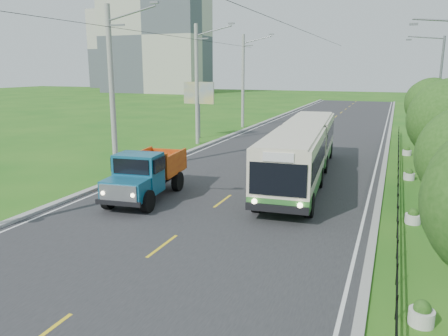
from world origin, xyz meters
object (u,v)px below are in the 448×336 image
Objects in this scene: pole_near at (112,91)px; planter_far at (407,152)px; tree_fourth at (439,119)px; dump_truck at (146,172)px; planter_mid at (409,175)px; billboard_left at (199,97)px; tree_fifth at (432,106)px; planter_near at (413,217)px; tree_back at (427,103)px; planter_front at (422,314)px; pole_mid at (197,84)px; bus at (302,148)px; streetlight_far at (437,87)px; pole_far at (243,81)px.

planter_far is (16.86, 13.00, -4.81)m from pole_near.
tree_fourth is 0.90× the size of dump_truck.
billboard_left is (-18.10, 10.00, 3.58)m from planter_mid.
tree_fifth is at bearing -55.95° from planter_far.
planter_near and planter_far have the same top height.
tree_back reaches higher than dump_truck.
pole_mid is at bearing 126.25° from planter_front.
tree_back is 0.33× the size of bus.
billboard_left reaches higher than dump_truck.
tree_back reaches higher than planter_mid.
planter_near is at bearing -98.77° from tree_fourth.
planter_near is 0.04× the size of bus.
tree_back is at bearing -112.92° from streetlight_far.
tree_fourth is at bearing -20.74° from pole_mid.
planter_front is 1.00× the size of planter_near.
pole_far reaches higher than dump_truck.
planter_near is at bearing -2.09° from dump_truck.
pole_mid is 1.67× the size of dump_truck.
streetlight_far is at bearing 51.55° from dump_truck.
planter_mid is (-2.04, -14.00, -4.62)m from streetlight_far.
pole_mid reaches higher than bus.
tree_fifth is 0.97× the size of dump_truck.
planter_mid is at bearing -101.56° from tree_fifth.
bus is at bearing 39.98° from dump_truck.
tree_fourth is 7.73m from bus.
dump_truck is at bearing -144.13° from planter_mid.
pole_far reaches higher than tree_back.
pole_far is at bearing 90.00° from pole_mid.
pole_mid is at bearing -159.68° from streetlight_far.
tree_fourth is at bearing 81.23° from planter_near.
tree_fifth is 1.12× the size of billboard_left.
pole_near reaches higher than planter_near.
billboard_left is (-18.10, 18.00, 3.58)m from planter_near.
tree_back is 12.66m from planter_mid.
dump_truck is at bearing 150.14° from planter_front.
bus is at bearing -40.05° from pole_mid.
streetlight_far is (0.79, 7.86, 1.05)m from tree_fifth.
tree_back is 20.46m from planter_near.
planter_mid is 15.26m from dump_truck.
bus is at bearing 135.58° from planter_near.
tree_fourth is 0.60× the size of streetlight_far.
pole_far is at bearing 82.17° from billboard_left.
streetlight_far is 30.42m from planter_front.
planter_mid is at bearing 16.52° from pole_near.
streetlight_far is 1.51× the size of dump_truck.
bus is (-5.92, -10.20, 1.61)m from planter_far.
tree_back reaches higher than planter_near.
tree_fourth is at bearing -46.15° from pole_far.
pole_near is 1.72× the size of tree_fifth.
planter_mid is (16.86, -19.00, -4.81)m from pole_far.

